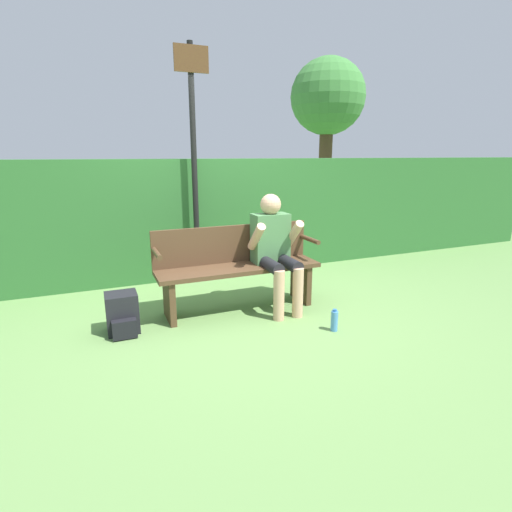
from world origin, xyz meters
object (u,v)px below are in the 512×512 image
(person_seated, at_px, (275,246))
(tree, at_px, (328,100))
(backpack, at_px, (122,314))
(signpost, at_px, (194,152))
(park_bench, at_px, (237,266))
(water_bottle, at_px, (334,321))

(person_seated, bearing_deg, tree, 53.81)
(person_seated, xyz_separation_m, backpack, (-1.57, -0.04, -0.50))
(backpack, relative_size, signpost, 0.13)
(person_seated, distance_m, backpack, 1.65)
(person_seated, relative_size, backpack, 3.23)
(park_bench, relative_size, person_seated, 1.42)
(backpack, xyz_separation_m, signpost, (1.04, 1.24, 1.46))
(person_seated, xyz_separation_m, water_bottle, (0.26, -0.77, -0.58))
(water_bottle, height_order, tree, tree)
(backpack, relative_size, water_bottle, 1.75)
(water_bottle, distance_m, tree, 7.93)
(person_seated, height_order, signpost, signpost)
(park_bench, height_order, backpack, park_bench)
(water_bottle, bearing_deg, park_bench, 125.49)
(park_bench, relative_size, signpost, 0.60)
(backpack, bearing_deg, signpost, 50.05)
(backpack, relative_size, tree, 0.09)
(backpack, bearing_deg, tree, 44.85)
(park_bench, height_order, signpost, signpost)
(water_bottle, bearing_deg, tree, 58.98)
(backpack, bearing_deg, person_seated, 1.55)
(signpost, bearing_deg, park_bench, -81.97)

